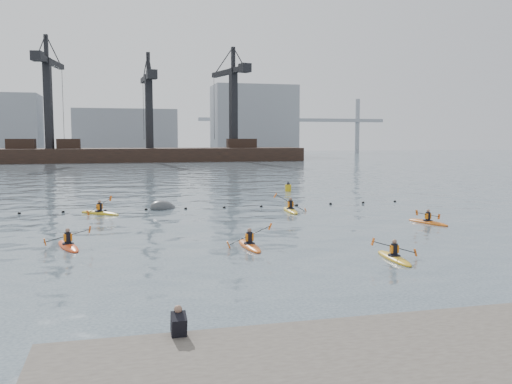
# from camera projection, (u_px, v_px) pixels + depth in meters

# --- Properties ---
(ground) EXTENTS (400.00, 400.00, 0.00)m
(ground) POSITION_uv_depth(u_px,v_px,m) (308.00, 282.00, 20.65)
(ground) COLOR #34404B
(ground) RESTS_ON ground
(float_line) EXTENTS (33.24, 0.73, 0.24)m
(float_line) POSITION_uv_depth(u_px,v_px,m) (205.00, 208.00, 42.27)
(float_line) COLOR black
(float_line) RESTS_ON ground
(barge_pier) EXTENTS (72.00, 19.30, 29.50)m
(barge_pier) POSITION_uv_depth(u_px,v_px,m) (149.00, 153.00, 126.55)
(barge_pier) COLOR black
(barge_pier) RESTS_ON ground
(skyline) EXTENTS (141.00, 28.00, 22.00)m
(skyline) POSITION_uv_depth(u_px,v_px,m) (150.00, 126.00, 165.28)
(skyline) COLOR gray
(skyline) RESTS_ON ground
(kayaker_0) EXTENTS (2.37, 3.44, 1.30)m
(kayaker_0) POSITION_uv_depth(u_px,v_px,m) (249.00, 245.00, 27.29)
(kayaker_0) COLOR #E45C15
(kayaker_0) RESTS_ON ground
(kayaker_1) EXTENTS (2.23, 3.29, 1.15)m
(kayaker_1) POSITION_uv_depth(u_px,v_px,m) (394.00, 257.00, 24.50)
(kayaker_1) COLOR gold
(kayaker_1) RESTS_ON ground
(kayaker_2) EXTENTS (2.26, 3.49, 1.12)m
(kayaker_2) POSITION_uv_depth(u_px,v_px,m) (68.00, 245.00, 27.22)
(kayaker_2) COLOR #F24516
(kayaker_2) RESTS_ON ground
(kayaker_3) EXTENTS (2.59, 3.72, 1.54)m
(kayaker_3) POSITION_uv_depth(u_px,v_px,m) (291.00, 210.00, 40.55)
(kayaker_3) COLOR gold
(kayaker_3) RESTS_ON ground
(kayaker_4) EXTENTS (2.13, 3.28, 1.06)m
(kayaker_4) POSITION_uv_depth(u_px,v_px,m) (428.00, 222.00, 34.87)
(kayaker_4) COLOR #D96114
(kayaker_4) RESTS_ON ground
(kayaker_5) EXTENTS (3.13, 2.94, 1.34)m
(kayaker_5) POSITION_uv_depth(u_px,v_px,m) (100.00, 212.00, 39.16)
(kayaker_5) COLOR gold
(kayaker_5) RESTS_ON ground
(mooring_buoy) EXTENTS (2.99, 2.91, 1.74)m
(mooring_buoy) POSITION_uv_depth(u_px,v_px,m) (163.00, 209.00, 42.11)
(mooring_buoy) COLOR #3B3E40
(mooring_buoy) RESTS_ON ground
(nav_buoy) EXTENTS (0.64, 0.64, 1.17)m
(nav_buoy) POSITION_uv_depth(u_px,v_px,m) (288.00, 188.00, 55.83)
(nav_buoy) COLOR gold
(nav_buoy) RESTS_ON ground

